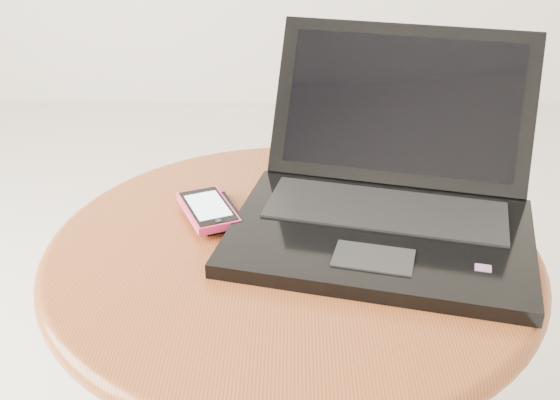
{
  "coord_description": "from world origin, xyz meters",
  "views": [
    {
      "loc": [
        0.07,
        -0.76,
        1.02
      ],
      "look_at": [
        0.05,
        0.05,
        0.59
      ],
      "focal_mm": 45.09,
      "sensor_mm": 36.0,
      "label": 1
    }
  ],
  "objects": [
    {
      "name": "phone_pink",
      "position": [
        -0.05,
        0.1,
        0.54
      ],
      "size": [
        0.1,
        0.13,
        0.01
      ],
      "color": "#D72D5A",
      "rests_on": "phone_black"
    },
    {
      "name": "phone_black",
      "position": [
        -0.04,
        0.12,
        0.53
      ],
      "size": [
        0.09,
        0.12,
        0.01
      ],
      "color": "black",
      "rests_on": "table"
    },
    {
      "name": "laptop",
      "position": [
        0.2,
        0.1,
        0.57
      ],
      "size": [
        0.47,
        0.47,
        0.23
      ],
      "color": "black",
      "rests_on": "table"
    },
    {
      "name": "table",
      "position": [
        0.07,
        0.04,
        0.41
      ],
      "size": [
        0.66,
        0.66,
        0.53
      ],
      "color": "brown",
      "rests_on": "ground"
    }
  ]
}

